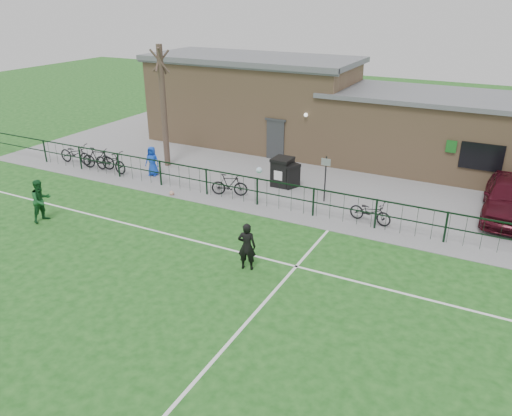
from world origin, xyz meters
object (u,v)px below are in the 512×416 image
at_px(sign_post, 325,179).
at_px(bicycle_c, 110,161).
at_px(wheelie_bin_right, 289,176).
at_px(bicycle_e, 370,212).
at_px(wheelie_bin_left, 282,173).
at_px(car_maroon, 510,198).
at_px(bicycle_a, 76,154).
at_px(outfield_player, 41,201).
at_px(spectator_child, 152,161).
at_px(bicycle_b, 98,158).
at_px(bare_tree, 164,108).
at_px(ball_ground, 172,193).
at_px(bicycle_d, 229,185).

height_order(sign_post, bicycle_c, sign_post).
distance_m(wheelie_bin_right, bicycle_e, 4.83).
bearing_deg(bicycle_c, wheelie_bin_right, -70.92).
distance_m(wheelie_bin_left, car_maroon, 9.44).
distance_m(bicycle_a, outfield_player, 7.12).
xyz_separation_m(car_maroon, outfield_player, (-16.06, -8.68, 0.01)).
bearing_deg(outfield_player, sign_post, -46.99).
xyz_separation_m(wheelie_bin_left, spectator_child, (-6.17, -1.64, 0.10)).
bearing_deg(bicycle_a, spectator_child, -86.21).
distance_m(car_maroon, bicycle_e, 5.59).
height_order(wheelie_bin_right, car_maroon, car_maroon).
height_order(wheelie_bin_right, bicycle_b, bicycle_b).
distance_m(bare_tree, bicycle_b, 4.19).
relative_size(car_maroon, bicycle_c, 2.33).
bearing_deg(bicycle_b, ball_ground, -113.40).
distance_m(bicycle_b, bicycle_c, 0.86).
xyz_separation_m(spectator_child, ball_ground, (2.37, -1.72, -0.63)).
bearing_deg(outfield_player, ball_ground, -26.83).
height_order(wheelie_bin_right, bicycle_c, bicycle_c).
bearing_deg(bicycle_a, bicycle_d, -92.15).
xyz_separation_m(wheelie_bin_right, sign_post, (2.03, -0.93, 0.50)).
xyz_separation_m(bare_tree, wheelie_bin_right, (6.85, 0.04, -2.48)).
distance_m(wheelie_bin_right, spectator_child, 6.74).
relative_size(wheelie_bin_right, sign_post, 0.50).
bearing_deg(bicycle_e, ball_ground, 108.00).
relative_size(bare_tree, car_maroon, 1.26).
height_order(bicycle_e, ball_ground, bicycle_e).
bearing_deg(bicycle_c, bicycle_d, -85.04).
bearing_deg(sign_post, outfield_player, -142.89).
height_order(bicycle_d, outfield_player, outfield_player).
relative_size(wheelie_bin_right, bicycle_d, 0.62).
relative_size(sign_post, outfield_player, 1.18).
height_order(car_maroon, bicycle_b, car_maroon).
xyz_separation_m(bicycle_c, outfield_player, (1.67, -5.61, 0.29)).
height_order(bicycle_c, bicycle_d, bicycle_c).
bearing_deg(bicycle_c, car_maroon, -75.11).
bearing_deg(spectator_child, bicycle_a, 173.11).
distance_m(wheelie_bin_right, bicycle_b, 9.79).
distance_m(bicycle_a, bicycle_b, 1.65).
bearing_deg(bicycle_d, wheelie_bin_left, -53.72).
bearing_deg(spectator_child, bicycle_e, -14.47).
relative_size(car_maroon, spectator_child, 3.33).
height_order(car_maroon, ball_ground, car_maroon).
relative_size(wheelie_bin_left, wheelie_bin_right, 1.23).
bearing_deg(ball_ground, bicycle_b, 167.24).
distance_m(sign_post, spectator_child, 8.60).
relative_size(sign_post, ball_ground, 9.38).
bearing_deg(outfield_player, wheelie_bin_right, -36.19).
relative_size(bicycle_c, bicycle_d, 1.27).
bearing_deg(wheelie_bin_right, wheelie_bin_left, -159.68).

